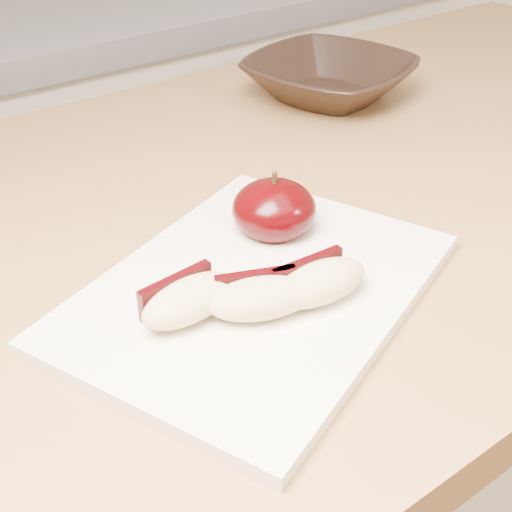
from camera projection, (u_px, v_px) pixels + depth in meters
back_cabinet at (6, 263)px, 1.33m from camera, size 2.40×0.62×0.94m
cutting_board at (256, 290)px, 0.53m from camera, size 0.34×0.30×0.01m
apple_half at (274, 210)px, 0.58m from camera, size 0.08×0.08×0.06m
apple_wedge_a at (188, 299)px, 0.49m from camera, size 0.08×0.04×0.03m
apple_wedge_b at (260, 297)px, 0.49m from camera, size 0.08×0.06×0.03m
apple_wedge_c at (319, 281)px, 0.50m from camera, size 0.08×0.04×0.03m
bowl at (329, 78)px, 0.86m from camera, size 0.23×0.23×0.05m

